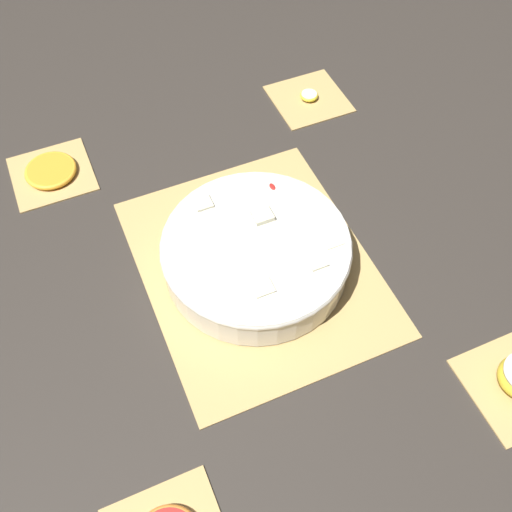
# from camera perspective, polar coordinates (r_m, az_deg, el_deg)

# --- Properties ---
(ground_plane) EXTENTS (6.00, 6.00, 0.00)m
(ground_plane) POSITION_cam_1_polar(r_m,az_deg,el_deg) (0.98, 0.00, -1.05)
(ground_plane) COLOR #2D2823
(bamboo_mat_center) EXTENTS (0.44, 0.36, 0.01)m
(bamboo_mat_center) POSITION_cam_1_polar(r_m,az_deg,el_deg) (0.97, 0.00, -0.95)
(bamboo_mat_center) COLOR tan
(bamboo_mat_center) RESTS_ON ground_plane
(coaster_mat_near_right) EXTENTS (0.14, 0.14, 0.01)m
(coaster_mat_near_right) POSITION_cam_1_polar(r_m,az_deg,el_deg) (1.26, 5.05, 14.73)
(coaster_mat_near_right) COLOR tan
(coaster_mat_near_right) RESTS_ON ground_plane
(coaster_mat_far_right) EXTENTS (0.14, 0.14, 0.01)m
(coaster_mat_far_right) POSITION_cam_1_polar(r_m,az_deg,el_deg) (1.16, -18.87, 7.45)
(coaster_mat_far_right) COLOR tan
(coaster_mat_far_right) RESTS_ON ground_plane
(fruit_salad_bowl) EXTENTS (0.30, 0.30, 0.07)m
(fruit_salad_bowl) POSITION_cam_1_polar(r_m,az_deg,el_deg) (0.94, 0.05, 0.39)
(fruit_salad_bowl) COLOR silver
(fruit_salad_bowl) RESTS_ON bamboo_mat_center
(orange_slice_whole) EXTENTS (0.09, 0.09, 0.01)m
(orange_slice_whole) POSITION_cam_1_polar(r_m,az_deg,el_deg) (1.16, -18.97, 7.72)
(orange_slice_whole) COLOR orange
(orange_slice_whole) RESTS_ON coaster_mat_far_right
(banana_coin_single) EXTENTS (0.04, 0.04, 0.01)m
(banana_coin_single) POSITION_cam_1_polar(r_m,az_deg,el_deg) (1.25, 5.07, 14.99)
(banana_coin_single) COLOR #F7EFC6
(banana_coin_single) RESTS_ON coaster_mat_near_right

